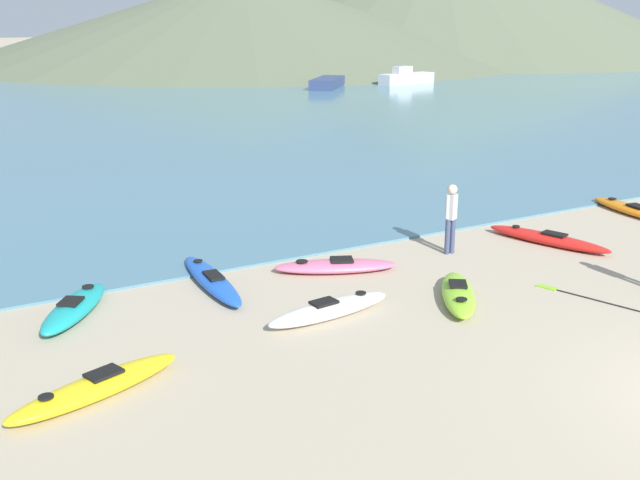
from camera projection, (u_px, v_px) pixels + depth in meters
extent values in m
cube|color=teal|center=(81.00, 105.00, 48.63)|extent=(160.00, 70.00, 0.06)
cone|color=#5B664C|center=(244.00, 18.00, 91.78)|extent=(70.11, 70.11, 10.52)
ellipsoid|color=#8CCC2D|center=(458.00, 294.00, 15.55)|extent=(2.03, 2.51, 0.31)
cube|color=black|center=(458.00, 284.00, 15.62)|extent=(0.56, 0.59, 0.05)
cylinder|color=black|center=(461.00, 299.00, 14.82)|extent=(0.23, 0.23, 0.02)
ellipsoid|color=red|center=(548.00, 239.00, 19.40)|extent=(1.53, 3.41, 0.29)
cube|color=black|center=(555.00, 234.00, 19.24)|extent=(0.48, 0.67, 0.05)
cylinder|color=black|center=(516.00, 226.00, 19.97)|extent=(0.20, 0.20, 0.02)
ellipsoid|color=white|center=(330.00, 309.00, 14.73)|extent=(2.90, 0.92, 0.33)
cube|color=black|center=(324.00, 302.00, 14.60)|extent=(0.55, 0.39, 0.05)
cylinder|color=black|center=(361.00, 293.00, 15.12)|extent=(0.22, 0.22, 0.02)
ellipsoid|color=orange|center=(633.00, 210.00, 22.29)|extent=(1.17, 3.30, 0.27)
cube|color=black|center=(638.00, 206.00, 22.10)|extent=(0.46, 0.63, 0.05)
cylinder|color=black|center=(612.00, 199.00, 23.04)|extent=(0.24, 0.24, 0.02)
ellipsoid|color=blue|center=(211.00, 280.00, 16.44)|extent=(0.82, 3.55, 0.28)
cube|color=black|center=(214.00, 275.00, 16.24)|extent=(0.36, 0.65, 0.05)
cylinder|color=black|center=(198.00, 261.00, 17.23)|extent=(0.20, 0.20, 0.02)
ellipsoid|color=yellow|center=(96.00, 387.00, 11.68)|extent=(3.08, 1.58, 0.32)
cube|color=black|center=(104.00, 373.00, 11.74)|extent=(0.63, 0.51, 0.05)
cylinder|color=black|center=(46.00, 397.00, 11.04)|extent=(0.23, 0.23, 0.02)
ellipsoid|color=#E5668C|center=(336.00, 266.00, 17.34)|extent=(2.92, 1.87, 0.27)
cube|color=black|center=(342.00, 259.00, 17.31)|extent=(0.64, 0.60, 0.05)
cylinder|color=black|center=(302.00, 261.00, 17.23)|extent=(0.27, 0.27, 0.02)
ellipsoid|color=teal|center=(74.00, 308.00, 14.80)|extent=(2.10, 2.58, 0.34)
cube|color=black|center=(71.00, 301.00, 14.61)|extent=(0.59, 0.61, 0.05)
cylinder|color=black|center=(88.00, 286.00, 15.44)|extent=(0.24, 0.24, 0.02)
cylinder|color=#384260|center=(447.00, 237.00, 18.54)|extent=(0.13, 0.13, 0.89)
cylinder|color=#384260|center=(452.00, 236.00, 18.62)|extent=(0.13, 0.13, 0.89)
cube|color=#B2B2B7|center=(452.00, 207.00, 18.36)|extent=(0.30, 0.28, 0.63)
cylinder|color=#B2B2B7|center=(447.00, 207.00, 18.29)|extent=(0.09, 0.09, 0.60)
cylinder|color=#B2B2B7|center=(456.00, 206.00, 18.42)|extent=(0.09, 0.09, 0.60)
sphere|color=beige|center=(452.00, 189.00, 18.23)|extent=(0.24, 0.24, 0.24)
cube|color=white|center=(407.00, 78.00, 63.18)|extent=(5.47, 2.25, 0.86)
cube|color=silver|center=(402.00, 70.00, 62.65)|extent=(1.71, 1.08, 0.60)
cube|color=white|center=(336.00, 68.00, 73.07)|extent=(3.35, 2.26, 1.17)
cube|color=silver|center=(339.00, 58.00, 72.87)|extent=(1.11, 1.15, 0.82)
cube|color=navy|center=(327.00, 83.00, 59.65)|extent=(5.13, 5.42, 0.78)
cylinder|color=black|center=(599.00, 301.00, 15.57)|extent=(0.58, 1.83, 0.03)
cube|color=#8CCC2D|center=(547.00, 287.00, 16.34)|extent=(0.30, 0.47, 0.03)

